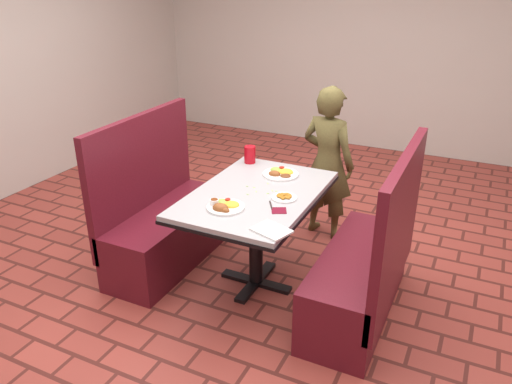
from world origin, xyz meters
TOP-DOWN VIEW (x-y plane):
  - room at (0.00, 0.00)m, footprint 7.00×7.04m
  - dining_table at (0.00, 0.00)m, footprint 0.81×1.21m
  - booth_bench_left at (-0.80, 0.00)m, footprint 0.47×1.20m
  - booth_bench_right at (0.80, 0.00)m, footprint 0.47×1.20m
  - diner_person at (0.20, 0.98)m, footprint 0.54×0.41m
  - near_dinner_plate at (-0.07, -0.32)m, footprint 0.25×0.25m
  - far_dinner_plate at (0.03, 0.36)m, footprint 0.27×0.27m
  - plantain_plate at (0.22, -0.01)m, footprint 0.17×0.17m
  - maroon_napkin at (0.26, -0.20)m, footprint 0.13×0.13m
  - spoon_utensil at (0.18, -0.15)m, footprint 0.07×0.11m
  - red_tumbler at (-0.29, 0.50)m, footprint 0.09×0.09m
  - paper_napkin at (0.33, -0.47)m, footprint 0.25×0.22m
  - knife_utensil at (-0.10, -0.36)m, footprint 0.07×0.15m
  - fork_utensil at (-0.12, -0.35)m, footprint 0.01×0.15m
  - lettuce_shreds at (0.04, 0.06)m, footprint 0.28×0.32m

SIDE VIEW (x-z plane):
  - booth_bench_left at x=-0.80m, z-range -0.26..0.92m
  - booth_bench_right at x=0.80m, z-range -0.26..0.92m
  - dining_table at x=0.00m, z-range 0.28..1.03m
  - diner_person at x=0.20m, z-range 0.00..1.32m
  - lettuce_shreds at x=0.04m, z-range 0.75..0.75m
  - maroon_napkin at x=0.26m, z-range 0.75..0.75m
  - spoon_utensil at x=0.18m, z-range 0.75..0.76m
  - paper_napkin at x=0.33m, z-range 0.75..0.76m
  - knife_utensil at x=-0.10m, z-range 0.76..0.76m
  - fork_utensil at x=-0.12m, z-range 0.76..0.76m
  - plantain_plate at x=0.22m, z-range 0.75..0.77m
  - far_dinner_plate at x=0.03m, z-range 0.74..0.81m
  - near_dinner_plate at x=-0.07m, z-range 0.74..0.81m
  - red_tumbler at x=-0.29m, z-range 0.75..0.88m
  - room at x=0.00m, z-range 0.50..3.32m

